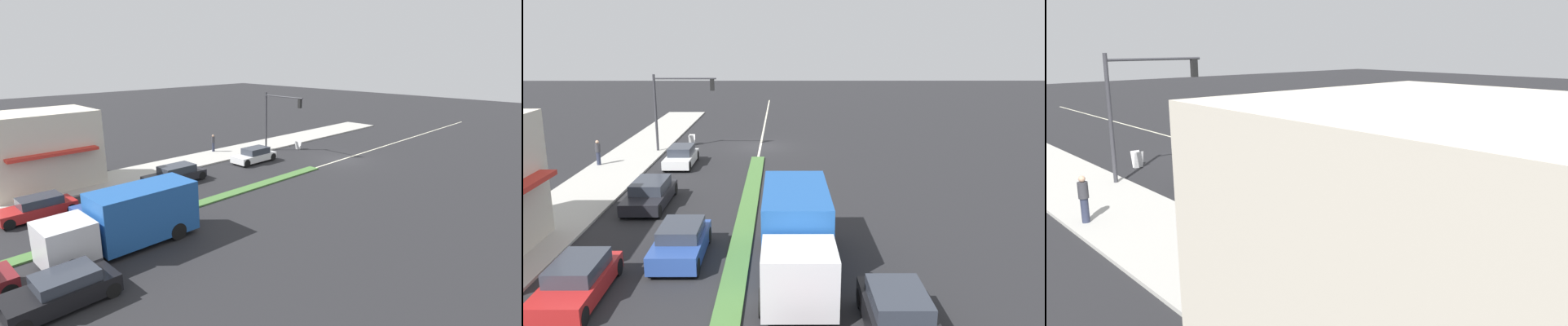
# 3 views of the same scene
# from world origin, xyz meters

# --- Properties ---
(ground_plane) EXTENTS (160.00, 160.00, 0.00)m
(ground_plane) POSITION_xyz_m (0.00, 18.00, 0.00)
(ground_plane) COLOR #232326
(sidewalk_right) EXTENTS (4.00, 73.00, 0.12)m
(sidewalk_right) POSITION_xyz_m (9.00, 18.50, 0.06)
(sidewalk_right) COLOR #B2AFA8
(sidewalk_right) RESTS_ON ground
(lane_marking_center) EXTENTS (0.16, 60.00, 0.01)m
(lane_marking_center) POSITION_xyz_m (0.00, 0.00, 0.00)
(lane_marking_center) COLOR beige
(lane_marking_center) RESTS_ON ground
(traffic_signal_main) EXTENTS (4.59, 0.34, 5.60)m
(traffic_signal_main) POSITION_xyz_m (6.12, 1.96, 3.90)
(traffic_signal_main) COLOR #333338
(traffic_signal_main) RESTS_ON sidewalk_right
(pedestrian) EXTENTS (0.34, 0.34, 1.65)m
(pedestrian) POSITION_xyz_m (10.41, 6.36, 0.99)
(pedestrian) COLOR #282D42
(pedestrian) RESTS_ON sidewalk_right
(warning_aframe_sign) EXTENTS (0.45, 0.53, 0.84)m
(warning_aframe_sign) POSITION_xyz_m (5.43, -0.46, 0.43)
(warning_aframe_sign) COLOR silver
(warning_aframe_sign) RESTS_ON ground
(delivery_truck) EXTENTS (2.44, 7.50, 2.87)m
(delivery_truck) POSITION_xyz_m (-2.20, 21.85, 1.47)
(delivery_truck) COLOR silver
(delivery_truck) RESTS_ON ground
(van_white) EXTENTS (1.74, 4.07, 1.29)m
(van_white) POSITION_xyz_m (5.00, 6.07, 0.62)
(van_white) COLOR silver
(van_white) RESTS_ON ground
(sedan_dark) EXTENTS (1.90, 4.56, 1.27)m
(sedan_dark) POSITION_xyz_m (5.00, 14.32, 0.61)
(sedan_dark) COLOR black
(sedan_dark) RESTS_ON ground
(hatchback_red) EXTENTS (1.77, 4.12, 1.25)m
(hatchback_red) POSITION_xyz_m (5.00, 23.78, 0.60)
(hatchback_red) COLOR #AD1E1E
(hatchback_red) RESTS_ON ground
(coupe_blue) EXTENTS (1.83, 3.91, 1.34)m
(coupe_blue) POSITION_xyz_m (2.20, 20.73, 0.65)
(coupe_blue) COLOR #284793
(coupe_blue) RESTS_ON ground
(suv_black) EXTENTS (1.87, 4.02, 1.31)m
(suv_black) POSITION_xyz_m (-5.00, 26.02, 0.64)
(suv_black) COLOR black
(suv_black) RESTS_ON ground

